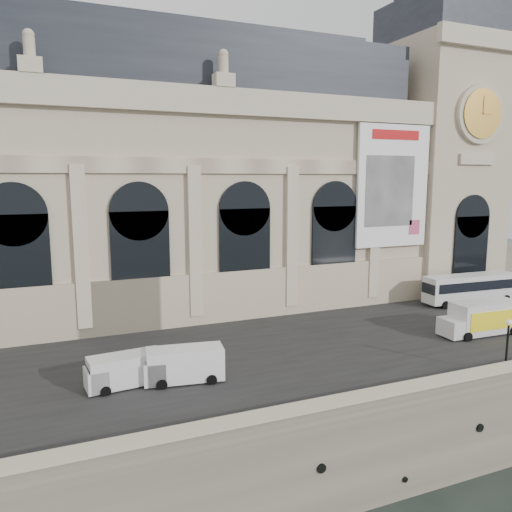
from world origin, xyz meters
The scene contains 10 objects.
quay centered at (0.00, 35.00, 3.00)m, with size 160.00×70.00×6.00m, color gray.
street centered at (0.00, 14.00, 6.03)m, with size 160.00×24.00×0.06m, color #2D2D2D.
parapet centered at (0.00, 0.60, 6.62)m, with size 160.00×1.40×1.21m.
museum centered at (-5.98, 30.86, 19.72)m, with size 69.00×18.70×29.10m.
clock_pavilion centered at (34.00, 27.93, 23.42)m, with size 13.00×14.72×36.70m.
bus_right centered at (31.42, 18.16, 7.84)m, with size 11.28×3.13×3.29m.
van_b centered at (-7.58, 10.06, 7.13)m, with size 5.15×2.44×2.22m.
van_c centered at (-3.71, 9.38, 7.23)m, with size 5.64×2.85×2.40m.
box_truck centered at (23.66, 9.31, 7.51)m, with size 7.56×2.91×3.01m.
lamp_right centered at (17.92, 1.65, 8.03)m, with size 0.42×0.42×4.08m.
Camera 1 is at (-11.51, -22.62, 19.88)m, focal length 35.00 mm.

